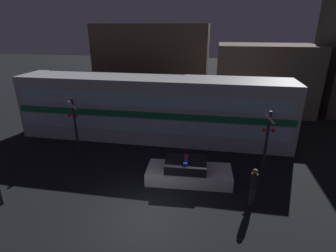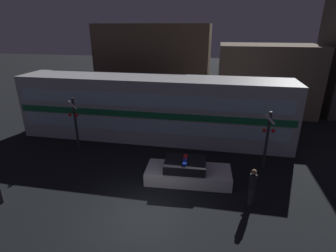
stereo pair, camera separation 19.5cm
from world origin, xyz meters
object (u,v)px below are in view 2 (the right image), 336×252
Objects in this scene: police_car at (187,172)px; crossing_signal_near at (267,139)px; pedestrian at (252,187)px; train at (153,108)px.

crossing_signal_near is (4.16, 2.06, 1.40)m from police_car.
police_car is at bearing 153.71° from pedestrian.
train is 9.30m from pedestrian.
crossing_signal_near is (1.08, 3.58, 0.92)m from pedestrian.
train is at bearing 132.43° from pedestrian.
police_car is at bearing -59.29° from train.
train is 5.51× the size of crossing_signal_near.
police_car is at bearing -153.70° from crossing_signal_near.
police_car is 1.32× the size of crossing_signal_near.
police_car is 3.47m from pedestrian.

